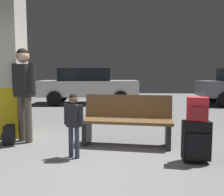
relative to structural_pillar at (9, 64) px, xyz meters
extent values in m
cube|color=slate|center=(1.89, 2.07, -1.52)|extent=(18.00, 18.00, 0.10)
cube|color=yellow|center=(0.00, 0.00, -0.97)|extent=(0.57, 0.57, 1.00)
cube|color=silver|center=(0.00, 0.00, 0.51)|extent=(0.56, 0.56, 1.96)
cube|color=brown|center=(2.40, -0.63, -1.03)|extent=(1.64, 0.61, 0.05)
cube|color=brown|center=(2.42, -0.38, -0.79)|extent=(1.60, 0.28, 0.42)
cube|color=black|center=(1.68, -0.55, -1.26)|extent=(0.12, 0.41, 0.41)
cube|color=black|center=(3.11, -0.71, -1.26)|extent=(0.12, 0.41, 0.41)
cube|color=black|center=(3.40, -1.38, -1.14)|extent=(0.38, 0.20, 0.56)
cube|color=black|center=(3.40, -1.49, -1.20)|extent=(0.34, 0.03, 0.36)
cube|color=#A5A5AA|center=(3.40, -1.30, -0.88)|extent=(0.14, 0.03, 0.02)
cylinder|color=black|center=(3.24, -1.29, -1.45)|extent=(0.02, 0.04, 0.04)
cylinder|color=black|center=(3.56, -1.29, -1.45)|extent=(0.02, 0.04, 0.04)
cube|color=red|center=(3.40, -1.38, -0.69)|extent=(0.30, 0.20, 0.34)
cube|color=maroon|center=(3.38, -1.47, -0.75)|extent=(0.23, 0.06, 0.19)
cylinder|color=black|center=(3.40, -1.38, -0.54)|extent=(0.06, 0.03, 0.02)
cylinder|color=#33384C|center=(1.66, -1.32, -1.23)|extent=(0.07, 0.07, 0.47)
cylinder|color=#33384C|center=(1.56, -1.28, -1.23)|extent=(0.07, 0.07, 0.47)
cube|color=#232328|center=(1.61, -1.30, -0.82)|extent=(0.22, 0.18, 0.34)
cylinder|color=#232328|center=(1.73, -1.35, -0.81)|extent=(0.06, 0.06, 0.32)
cylinder|color=#232328|center=(1.48, -1.25, -0.81)|extent=(0.06, 0.06, 0.32)
sphere|color=brown|center=(1.61, -1.30, -0.57)|extent=(0.13, 0.13, 0.13)
sphere|color=black|center=(1.61, -1.30, -0.55)|extent=(0.12, 0.12, 0.12)
cylinder|color=red|center=(1.58, -1.18, -0.81)|extent=(0.06, 0.06, 0.10)
cylinder|color=red|center=(1.58, -1.18, -0.73)|extent=(0.01, 0.01, 0.06)
cylinder|color=brown|center=(0.59, -0.53, -1.04)|extent=(0.13, 0.13, 0.85)
cylinder|color=brown|center=(0.42, -0.44, -1.04)|extent=(0.13, 0.13, 0.85)
cube|color=#232326|center=(0.50, -0.49, -0.32)|extent=(0.40, 0.34, 0.60)
cylinder|color=#232326|center=(0.72, -0.60, -0.29)|extent=(0.10, 0.10, 0.57)
cylinder|color=#232326|center=(0.29, -0.37, -0.29)|extent=(0.10, 0.10, 0.57)
sphere|color=tan|center=(0.50, -0.49, 0.12)|extent=(0.24, 0.24, 0.24)
sphere|color=black|center=(0.50, -0.49, 0.16)|extent=(0.22, 0.22, 0.22)
cube|color=black|center=(0.27, -0.65, -1.30)|extent=(0.23, 0.31, 0.34)
cube|color=#28282D|center=(0.18, -0.68, -1.35)|extent=(0.09, 0.23, 0.19)
cylinder|color=black|center=(0.27, -0.65, -1.14)|extent=(0.04, 0.06, 0.02)
cube|color=silver|center=(0.78, 5.38, -0.80)|extent=(4.25, 2.09, 0.64)
cube|color=black|center=(0.64, 5.36, -0.22)|extent=(2.24, 1.74, 0.52)
cylinder|color=black|center=(2.00, 6.30, -1.17)|extent=(0.62, 0.26, 0.60)
cylinder|color=black|center=(2.16, 4.71, -1.17)|extent=(0.62, 0.26, 0.60)
cylinder|color=black|center=(-0.59, 6.05, -1.17)|extent=(0.62, 0.26, 0.60)
cylinder|color=black|center=(-0.43, 4.46, -1.17)|extent=(0.62, 0.26, 0.60)
cylinder|color=black|center=(6.22, 6.05, -1.17)|extent=(0.61, 0.23, 0.60)
camera|label=1|loc=(2.39, -4.81, -0.20)|focal=38.53mm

